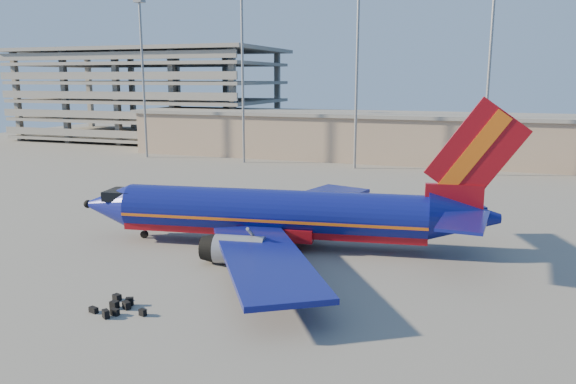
# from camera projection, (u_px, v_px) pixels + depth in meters

# --- Properties ---
(ground) EXTENTS (220.00, 220.00, 0.00)m
(ground) POSITION_uv_depth(u_px,v_px,m) (293.00, 250.00, 48.84)
(ground) COLOR slate
(ground) RESTS_ON ground
(terminal_building) EXTENTS (122.00, 16.00, 8.50)m
(terminal_building) POSITION_uv_depth(u_px,v_px,m) (454.00, 138.00, 98.30)
(terminal_building) COLOR gray
(terminal_building) RESTS_ON ground
(parking_garage) EXTENTS (62.00, 32.00, 21.40)m
(parking_garage) POSITION_uv_depth(u_px,v_px,m) (150.00, 91.00, 135.16)
(parking_garage) COLOR slate
(parking_garage) RESTS_ON ground
(light_mast_row) EXTENTS (101.60, 1.60, 28.65)m
(light_mast_row) POSITION_uv_depth(u_px,v_px,m) (421.00, 59.00, 86.21)
(light_mast_row) COLOR gray
(light_mast_row) RESTS_ON ground
(aircraft_main) EXTENTS (39.00, 37.26, 13.25)m
(aircraft_main) POSITION_uv_depth(u_px,v_px,m) (283.00, 215.00, 49.37)
(aircraft_main) COLOR navy
(aircraft_main) RESTS_ON ground
(luggage_pile) EXTENTS (3.82, 3.16, 0.55)m
(luggage_pile) POSITION_uv_depth(u_px,v_px,m) (118.00, 306.00, 36.11)
(luggage_pile) COLOR black
(luggage_pile) RESTS_ON ground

